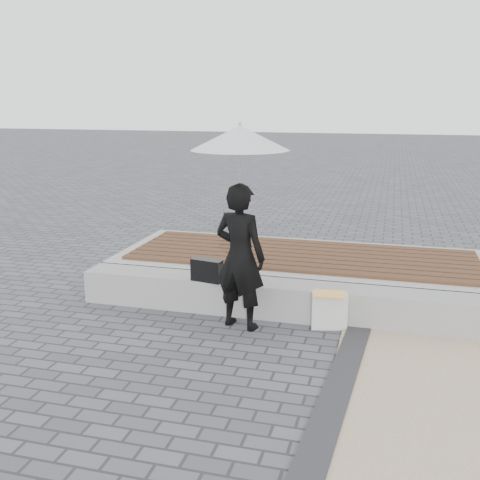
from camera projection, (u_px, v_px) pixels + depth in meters
The scene contains 10 objects.
ground at pixel (252, 378), 5.13m from camera, with size 80.00×80.00×0.00m, color #4F5055.
edging_band at pixel (328, 417), 4.47m from camera, with size 0.25×5.20×0.04m, color #2D2C2F.
seating_ledge at pixel (285, 299), 6.58m from camera, with size 5.00×0.45×0.40m, color #959590.
timber_platform at pixel (301, 270), 7.70m from camera, with size 5.00×2.00×0.40m, color #ABACA7.
timber_decking at pixel (302, 255), 7.65m from camera, with size 4.60×1.60×0.04m, color #52331D, non-canonical shape.
woman at pixel (240, 257), 6.11m from camera, with size 0.59×0.39×1.62m, color black.
parasol at pixel (240, 138), 5.80m from camera, with size 1.03×1.03×1.32m.
handbag at pixel (207, 270), 6.57m from camera, with size 0.37×0.13×0.26m, color black.
canvas_tote at pixel (329, 310), 6.22m from camera, with size 0.39×0.16×0.41m, color silver.
magazine at pixel (329, 294), 6.12m from camera, with size 0.34×0.25×0.01m, color #F25939.
Camera 1 is at (1.12, -4.54, 2.47)m, focal length 42.00 mm.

